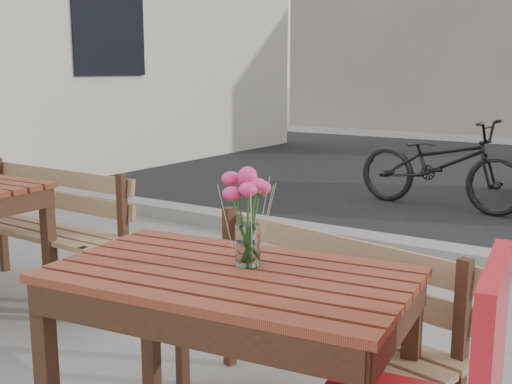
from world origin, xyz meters
TOP-DOWN VIEW (x-y plane):
  - main_table at (0.02, 0.14)m, footprint 1.25×0.83m
  - main_bench at (0.08, 0.63)m, footprint 1.30×0.61m
  - main_vase at (0.03, 0.23)m, footprint 0.18×0.18m
  - second_bench at (-2.02, 1.03)m, footprint 1.31×0.42m
  - bicycle at (-0.74, 4.80)m, footprint 1.77×0.77m

SIDE VIEW (x-z plane):
  - bicycle at x=-0.74m, z-range 0.00..0.90m
  - main_bench at x=0.08m, z-range 0.08..0.86m
  - second_bench at x=-2.02m, z-range 0.09..0.90m
  - main_table at x=0.02m, z-range 0.24..0.97m
  - main_vase at x=0.03m, z-range 0.77..1.10m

